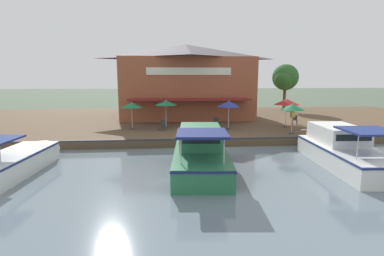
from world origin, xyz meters
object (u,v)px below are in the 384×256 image
(patio_umbrella_far_corner, at_px, (166,103))
(patio_umbrella_mid_patio_right, at_px, (287,102))
(tree_behind_restaurant, at_px, (285,78))
(patio_umbrella_mid_patio_left, at_px, (229,104))
(patio_umbrella_back_row, at_px, (132,105))
(cafe_chair_back_row_seat, at_px, (162,125))
(person_near_entrance, at_px, (293,115))
(cafe_chair_mid_patio, at_px, (295,119))
(motorboat_nearest_quay, at_px, (20,159))
(patio_umbrella_by_entrance, at_px, (293,107))
(cafe_chair_beside_entrance, at_px, (216,122))
(motorboat_far_downstream, at_px, (340,149))
(motorboat_distant_upstream, at_px, (200,152))
(tree_downstream_bank, at_px, (183,72))
(waterfront_restaurant, at_px, (186,80))

(patio_umbrella_far_corner, height_order, patio_umbrella_mid_patio_right, patio_umbrella_mid_patio_right)
(tree_behind_restaurant, bearing_deg, patio_umbrella_mid_patio_left, -37.20)
(patio_umbrella_mid_patio_right, bearing_deg, patio_umbrella_far_corner, -91.99)
(patio_umbrella_mid_patio_left, bearing_deg, tree_behind_restaurant, 142.80)
(patio_umbrella_back_row, bearing_deg, cafe_chair_back_row_seat, 70.06)
(patio_umbrella_far_corner, height_order, person_near_entrance, patio_umbrella_far_corner)
(cafe_chair_mid_patio, relative_size, motorboat_nearest_quay, 0.12)
(patio_umbrella_mid_patio_right, height_order, patio_umbrella_by_entrance, patio_umbrella_mid_patio_right)
(patio_umbrella_by_entrance, height_order, cafe_chair_beside_entrance, patio_umbrella_by_entrance)
(cafe_chair_mid_patio, bearing_deg, patio_umbrella_back_row, -84.52)
(cafe_chair_beside_entrance, relative_size, motorboat_far_downstream, 0.10)
(tree_behind_restaurant, bearing_deg, motorboat_distant_upstream, -31.25)
(motorboat_far_downstream, distance_m, motorboat_nearest_quay, 17.77)
(patio_umbrella_far_corner, height_order, tree_behind_restaurant, tree_behind_restaurant)
(motorboat_distant_upstream, bearing_deg, tree_behind_restaurant, 148.75)
(cafe_chair_back_row_seat, relative_size, cafe_chair_beside_entrance, 1.00)
(tree_downstream_bank, relative_size, tree_behind_restaurant, 1.27)
(patio_umbrella_by_entrance, xyz_separation_m, cafe_chair_beside_entrance, (-3.57, -5.39, -1.61))
(motorboat_far_downstream, height_order, motorboat_distant_upstream, motorboat_distant_upstream)
(patio_umbrella_back_row, bearing_deg, motorboat_nearest_quay, -27.44)
(motorboat_far_downstream, bearing_deg, person_near_entrance, 172.00)
(patio_umbrella_far_corner, height_order, patio_umbrella_by_entrance, patio_umbrella_far_corner)
(cafe_chair_back_row_seat, height_order, person_near_entrance, person_near_entrance)
(waterfront_restaurant, height_order, cafe_chair_back_row_seat, waterfront_restaurant)
(motorboat_far_downstream, bearing_deg, patio_umbrella_mid_patio_left, -151.20)
(patio_umbrella_mid_patio_left, xyz_separation_m, person_near_entrance, (-1.30, 6.16, -1.16))
(cafe_chair_beside_entrance, height_order, tree_downstream_bank, tree_downstream_bank)
(patio_umbrella_mid_patio_left, xyz_separation_m, cafe_chair_beside_entrance, (-1.16, -0.85, -1.67))
(tree_behind_restaurant, bearing_deg, patio_umbrella_back_row, -55.52)
(patio_umbrella_back_row, xyz_separation_m, tree_behind_restaurant, (-12.49, 18.19, 2.20))
(patio_umbrella_far_corner, distance_m, cafe_chair_beside_entrance, 4.74)
(patio_umbrella_mid_patio_left, bearing_deg, cafe_chair_back_row_seat, -87.87)
(cafe_chair_beside_entrance, xyz_separation_m, motorboat_distant_upstream, (10.04, -2.52, -0.15))
(patio_umbrella_back_row, bearing_deg, waterfront_restaurant, 148.21)
(patio_umbrella_mid_patio_left, relative_size, cafe_chair_back_row_seat, 2.86)
(person_near_entrance, height_order, motorboat_far_downstream, motorboat_far_downstream)
(patio_umbrella_back_row, xyz_separation_m, patio_umbrella_mid_patio_right, (0.10, 13.43, 0.21))
(patio_umbrella_mid_patio_left, relative_size, motorboat_far_downstream, 0.28)
(patio_umbrella_far_corner, relative_size, tree_downstream_bank, 0.32)
(patio_umbrella_mid_patio_right, bearing_deg, waterfront_restaurant, -135.25)
(person_near_entrance, bearing_deg, tree_behind_restaurant, 162.02)
(cafe_chair_back_row_seat, relative_size, person_near_entrance, 0.53)
(waterfront_restaurant, relative_size, tree_behind_restaurant, 2.37)
(cafe_chair_beside_entrance, bearing_deg, person_near_entrance, 91.16)
(cafe_chair_beside_entrance, bearing_deg, patio_umbrella_by_entrance, 56.50)
(motorboat_distant_upstream, bearing_deg, motorboat_far_downstream, 91.53)
(patio_umbrella_mid_patio_right, bearing_deg, cafe_chair_back_row_seat, -85.63)
(patio_umbrella_by_entrance, relative_size, motorboat_far_downstream, 0.27)
(waterfront_restaurant, xyz_separation_m, cafe_chair_mid_patio, (6.84, 9.79, -3.53))
(waterfront_restaurant, height_order, patio_umbrella_by_entrance, waterfront_restaurant)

